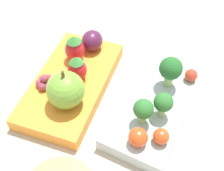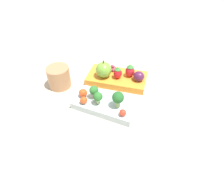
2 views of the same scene
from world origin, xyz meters
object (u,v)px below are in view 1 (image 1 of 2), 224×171
object	(u,v)px
broccoli_floret_1	(163,103)
strawberry_0	(77,69)
broccoli_floret_2	(171,69)
plum	(92,41)
grape_cluster	(46,82)
bento_box_fruit	(72,82)
bento_box_savoury	(154,108)
cherry_tomato_1	(138,137)
broccoli_floret_0	(143,110)
cherry_tomato_2	(161,136)
strawberry_1	(75,48)
apple	(66,90)
cherry_tomato_0	(191,75)

from	to	relation	value
broccoli_floret_1	strawberry_0	size ratio (longest dim) A/B	0.93
broccoli_floret_2	strawberry_0	xyz separation A→B (m)	(0.04, -0.14, -0.01)
plum	grape_cluster	world-z (taller)	plum
bento_box_fruit	plum	size ratio (longest dim) A/B	5.54
broccoli_floret_1	broccoli_floret_2	size ratio (longest dim) A/B	0.79
bento_box_savoury	strawberry_0	xyz separation A→B (m)	(-0.00, -0.13, 0.03)
grape_cluster	cherry_tomato_1	bearing A→B (deg)	75.75
cherry_tomato_1	grape_cluster	world-z (taller)	cherry_tomato_1
broccoli_floret_0	broccoli_floret_1	size ratio (longest dim) A/B	1.02
cherry_tomato_2	plum	size ratio (longest dim) A/B	0.59
plum	bento_box_savoury	bearing A→B (deg)	61.58
cherry_tomato_2	grape_cluster	world-z (taller)	same
broccoli_floret_2	strawberry_0	size ratio (longest dim) A/B	1.18
cherry_tomato_1	strawberry_1	size ratio (longest dim) A/B	0.54
bento_box_savoury	broccoli_floret_2	size ratio (longest dim) A/B	3.72
broccoli_floret_0	bento_box_savoury	bearing A→B (deg)	168.73
bento_box_savoury	cherry_tomato_1	bearing A→B (deg)	-1.59
grape_cluster	strawberry_0	bearing A→B (deg)	129.93
cherry_tomato_1	plum	size ratio (longest dim) A/B	0.69
plum	broccoli_floret_0	bearing A→B (deg)	48.87
cherry_tomato_2	apple	bearing A→B (deg)	-94.37
strawberry_1	cherry_tomato_0	bearing A→B (deg)	98.26
cherry_tomato_1	strawberry_0	size ratio (longest dim) A/B	0.59
broccoli_floret_0	cherry_tomato_1	size ratio (longest dim) A/B	1.63
bento_box_fruit	strawberry_1	size ratio (longest dim) A/B	4.31
bento_box_fruit	strawberry_0	size ratio (longest dim) A/B	4.69
bento_box_savoury	bento_box_fruit	bearing A→B (deg)	-89.46
cherry_tomato_2	apple	distance (m)	0.15
cherry_tomato_1	strawberry_0	xyz separation A→B (m)	(-0.08, -0.13, 0.01)
broccoli_floret_1	broccoli_floret_2	distance (m)	0.06
bento_box_fruit	broccoli_floret_1	world-z (taller)	broccoli_floret_1
bento_box_savoury	broccoli_floret_1	size ratio (longest dim) A/B	4.70
strawberry_0	bento_box_fruit	bearing A→B (deg)	-77.81
cherry_tomato_1	cherry_tomato_2	size ratio (longest dim) A/B	1.18
bento_box_savoury	broccoli_floret_1	distance (m)	0.05
broccoli_floret_2	cherry_tomato_1	world-z (taller)	broccoli_floret_2
bento_box_fruit	strawberry_0	bearing A→B (deg)	102.19
broccoli_floret_2	cherry_tomato_0	world-z (taller)	broccoli_floret_2
strawberry_0	strawberry_1	bearing A→B (deg)	-148.70
broccoli_floret_0	cherry_tomato_0	distance (m)	0.12
bento_box_savoury	cherry_tomato_1	distance (m)	0.08
cherry_tomato_1	plum	world-z (taller)	plum
broccoli_floret_1	grape_cluster	world-z (taller)	broccoli_floret_1
broccoli_floret_0	grape_cluster	distance (m)	0.17
apple	plum	distance (m)	0.13
bento_box_savoury	cherry_tomato_2	xyz separation A→B (m)	(0.06, 0.03, 0.02)
broccoli_floret_2	strawberry_0	distance (m)	0.15
grape_cluster	cherry_tomato_0	bearing A→B (deg)	115.62
bento_box_fruit	strawberry_1	distance (m)	0.06
broccoli_floret_2	cherry_tomato_1	distance (m)	0.12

